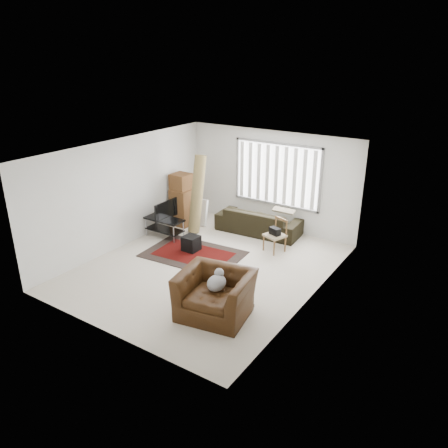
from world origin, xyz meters
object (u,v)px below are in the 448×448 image
at_px(side_chair, 275,234).
at_px(moving_boxes, 182,201).
at_px(sofa, 259,217).
at_px(armchair, 215,291).
at_px(tv_stand, 164,224).

bearing_deg(side_chair, moving_boxes, -163.55).
relative_size(sofa, armchair, 1.52).
bearing_deg(moving_boxes, side_chair, -3.00).
bearing_deg(side_chair, armchair, -64.01).
relative_size(tv_stand, armchair, 0.70).
bearing_deg(sofa, side_chair, 134.62).
xyz_separation_m(side_chair, armchair, (0.36, -3.12, 0.03)).
relative_size(tv_stand, sofa, 0.46).
xyz_separation_m(tv_stand, armchair, (3.20, -2.28, 0.11)).
xyz_separation_m(moving_boxes, armchair, (3.39, -3.28, -0.19)).
distance_m(tv_stand, side_chair, 2.96).
bearing_deg(moving_boxes, armchair, -43.99).
bearing_deg(armchair, moving_boxes, 125.69).
height_order(sofa, side_chair, sofa).
height_order(tv_stand, side_chair, side_chair).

